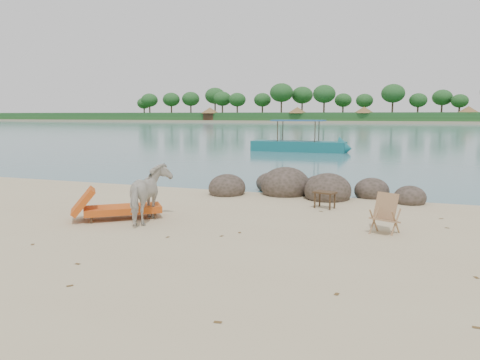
# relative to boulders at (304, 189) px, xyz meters

# --- Properties ---
(water) EXTENTS (400.00, 400.00, 0.00)m
(water) POSITION_rel_boulders_xyz_m (-0.25, 83.98, -0.22)
(water) COLOR #386970
(water) RESTS_ON ground
(far_shore) EXTENTS (420.00, 90.00, 1.40)m
(far_shore) POSITION_rel_boulders_xyz_m (-0.25, 163.98, -0.22)
(far_shore) COLOR tan
(far_shore) RESTS_ON ground
(far_scenery) EXTENTS (420.00, 18.00, 9.50)m
(far_scenery) POSITION_rel_boulders_xyz_m (-0.22, 130.68, 2.92)
(far_scenery) COLOR #1E4C1E
(far_scenery) RESTS_ON ground
(boulders) EXTENTS (6.42, 3.01, 1.16)m
(boulders) POSITION_rel_boulders_xyz_m (0.00, 0.00, 0.00)
(boulders) COLOR #322B21
(boulders) RESTS_ON ground
(cow) EXTENTS (1.06, 1.69, 1.32)m
(cow) POSITION_rel_boulders_xyz_m (-2.55, -4.82, 0.44)
(cow) COLOR silver
(cow) RESTS_ON ground
(side_table) EXTENTS (0.64, 0.51, 0.45)m
(side_table) POSITION_rel_boulders_xyz_m (0.98, -1.86, 0.00)
(side_table) COLOR #362815
(side_table) RESTS_ON ground
(lounge_chair) EXTENTS (2.24, 2.00, 0.67)m
(lounge_chair) POSITION_rel_boulders_xyz_m (-3.35, -4.76, 0.11)
(lounge_chair) COLOR #C56517
(lounge_chair) RESTS_ON ground
(deck_chair) EXTENTS (0.72, 0.75, 0.83)m
(deck_chair) POSITION_rel_boulders_xyz_m (2.63, -4.07, 0.19)
(deck_chair) COLOR #A37351
(deck_chair) RESTS_ON ground
(boat_near) EXTENTS (7.29, 1.65, 3.53)m
(boat_near) POSITION_rel_boulders_xyz_m (-4.33, 17.82, 1.54)
(boat_near) COLOR #146167
(boat_near) RESTS_ON water
(dead_leaves) EXTENTS (8.11, 7.17, 0.00)m
(dead_leaves) POSITION_rel_boulders_xyz_m (0.21, -6.18, -0.22)
(dead_leaves) COLOR brown
(dead_leaves) RESTS_ON ground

